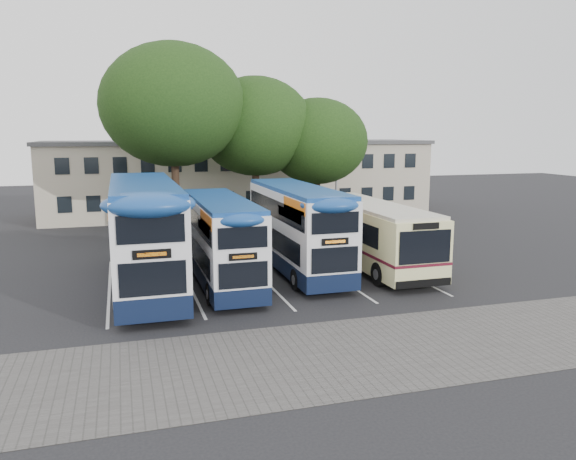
% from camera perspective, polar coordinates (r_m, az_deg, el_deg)
% --- Properties ---
extents(ground, '(120.00, 120.00, 0.00)m').
position_cam_1_polar(ground, '(23.86, 9.10, -7.01)').
color(ground, black).
rests_on(ground, ground).
extents(paving_strip, '(40.00, 6.00, 0.01)m').
position_cam_1_polar(paving_strip, '(18.78, 10.24, -11.76)').
color(paving_strip, '#595654').
rests_on(paving_strip, ground).
extents(bay_lines, '(14.12, 11.00, 0.01)m').
position_cam_1_polar(bay_lines, '(27.16, -2.72, -4.80)').
color(bay_lines, silver).
rests_on(bay_lines, ground).
extents(depot_building, '(32.40, 8.40, 6.20)m').
position_cam_1_polar(depot_building, '(48.69, -4.76, 5.45)').
color(depot_building, beige).
rests_on(depot_building, ground).
extents(lamp_post, '(0.25, 1.05, 9.06)m').
position_cam_1_polar(lamp_post, '(43.58, 4.97, 7.48)').
color(lamp_post, gray).
rests_on(lamp_post, ground).
extents(tree_left, '(9.28, 9.28, 12.58)m').
position_cam_1_polar(tree_left, '(37.54, -11.61, 12.33)').
color(tree_left, black).
rests_on(tree_left, ground).
extents(tree_mid, '(8.08, 8.08, 10.74)m').
position_cam_1_polar(tree_mid, '(39.78, -3.35, 10.46)').
color(tree_mid, black).
rests_on(tree_mid, ground).
extents(tree_right, '(7.23, 7.23, 9.34)m').
position_cam_1_polar(tree_right, '(40.74, 3.00, 8.98)').
color(tree_right, black).
rests_on(tree_right, ground).
extents(bus_dd_left, '(2.78, 11.48, 4.79)m').
position_cam_1_polar(bus_dd_left, '(25.45, -14.39, -0.03)').
color(bus_dd_left, '#0E1935').
rests_on(bus_dd_left, ground).
extents(bus_dd_mid, '(2.30, 9.50, 3.95)m').
position_cam_1_polar(bus_dd_mid, '(25.74, -6.83, -0.72)').
color(bus_dd_mid, '#0E1935').
rests_on(bus_dd_mid, ground).
extents(bus_dd_right, '(2.48, 10.24, 4.27)m').
position_cam_1_polar(bus_dd_right, '(27.86, 0.93, 0.52)').
color(bus_dd_right, '#0E1935').
rests_on(bus_dd_right, ground).
extents(bus_single, '(2.81, 11.04, 3.29)m').
position_cam_1_polar(bus_single, '(29.43, 8.23, -0.03)').
color(bus_single, '#F1ECA0').
rests_on(bus_single, ground).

